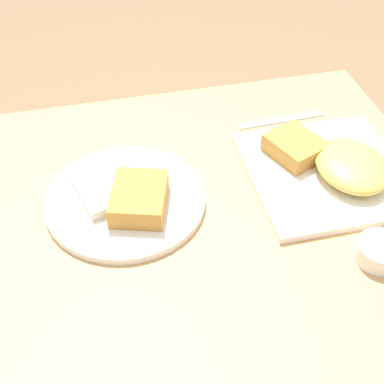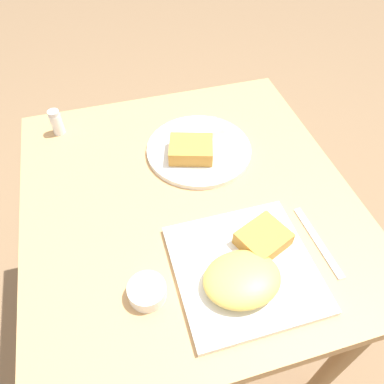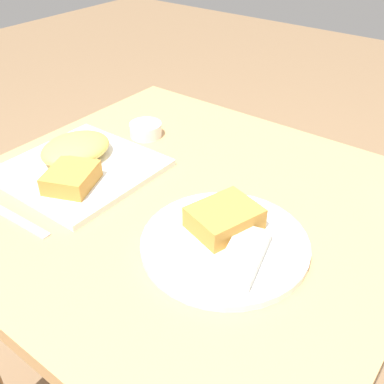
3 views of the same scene
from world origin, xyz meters
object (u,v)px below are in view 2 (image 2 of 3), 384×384
(butter_knife, at_px, (318,241))
(sauce_ramekin, at_px, (147,291))
(plate_oval_far, at_px, (197,148))
(plate_square_near, at_px, (246,268))
(salt_shaker, at_px, (57,124))

(butter_knife, bearing_deg, sauce_ramekin, 91.10)
(plate_oval_far, distance_m, sauce_ramekin, 0.43)
(plate_square_near, distance_m, butter_knife, 0.19)
(plate_oval_far, height_order, sauce_ramekin, plate_oval_far)
(butter_knife, bearing_deg, plate_oval_far, 24.37)
(sauce_ramekin, bearing_deg, plate_oval_far, 60.38)
(plate_oval_far, bearing_deg, salt_shaker, 152.23)
(plate_oval_far, xyz_separation_m, sauce_ramekin, (-0.21, -0.38, 0.00))
(plate_square_near, bearing_deg, plate_oval_far, 88.78)
(sauce_ramekin, relative_size, butter_knife, 0.40)
(plate_oval_far, distance_m, butter_knife, 0.40)
(sauce_ramekin, xyz_separation_m, salt_shaker, (-0.15, 0.57, 0.01))
(plate_oval_far, relative_size, salt_shaker, 3.81)
(plate_oval_far, height_order, salt_shaker, salt_shaker)
(sauce_ramekin, bearing_deg, plate_square_near, -1.97)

